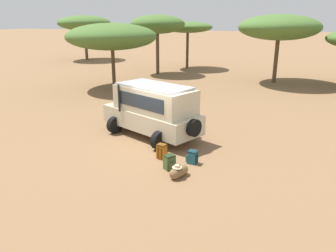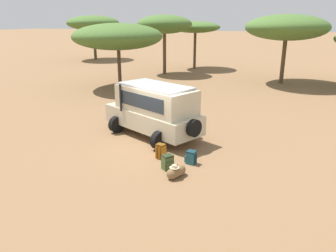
# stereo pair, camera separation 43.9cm
# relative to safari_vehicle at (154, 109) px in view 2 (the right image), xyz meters

# --- Properties ---
(ground_plane) EXTENTS (320.00, 320.00, 0.00)m
(ground_plane) POSITION_rel_safari_vehicle_xyz_m (0.55, -1.08, -1.29)
(ground_plane) COLOR olive
(safari_vehicle) EXTENTS (5.38, 3.82, 2.44)m
(safari_vehicle) POSITION_rel_safari_vehicle_xyz_m (0.00, 0.00, 0.00)
(safari_vehicle) COLOR beige
(safari_vehicle) RESTS_ON ground_plane
(backpack_beside_front_wheel) EXTENTS (0.40, 0.42, 0.60)m
(backpack_beside_front_wheel) POSITION_rel_safari_vehicle_xyz_m (1.38, -2.28, -1.00)
(backpack_beside_front_wheel) COLOR #B26619
(backpack_beside_front_wheel) RESTS_ON ground_plane
(backpack_cluster_center) EXTENTS (0.45, 0.35, 0.51)m
(backpack_cluster_center) POSITION_rel_safari_vehicle_xyz_m (2.63, -2.28, -1.05)
(backpack_cluster_center) COLOR #235B6B
(backpack_cluster_center) RESTS_ON ground_plane
(backpack_near_rear_wheel) EXTENTS (0.49, 0.48, 0.55)m
(backpack_near_rear_wheel) POSITION_rel_safari_vehicle_xyz_m (2.01, -3.09, -1.03)
(backpack_near_rear_wheel) COLOR #42562D
(backpack_near_rear_wheel) RESTS_ON ground_plane
(duffel_bag_low_black_case) EXTENTS (0.52, 0.80, 0.48)m
(duffel_bag_low_black_case) POSITION_rel_safari_vehicle_xyz_m (2.53, -3.55, -1.10)
(duffel_bag_low_black_case) COLOR brown
(duffel_bag_low_black_case) RESTS_ON ground_plane
(acacia_tree_far_left) EXTENTS (6.81, 7.39, 5.82)m
(acacia_tree_far_left) POSITION_rel_safari_vehicle_xyz_m (-21.09, 25.43, 3.53)
(acacia_tree_far_left) COLOR brown
(acacia_tree_far_left) RESTS_ON ground_plane
(acacia_tree_left_mid) EXTENTS (6.88, 7.44, 5.01)m
(acacia_tree_left_mid) POSITION_rel_safari_vehicle_xyz_m (-7.64, 9.63, 2.69)
(acacia_tree_left_mid) COLOR brown
(acacia_tree_left_mid) RESTS_ON ground_plane
(acacia_tree_centre_back) EXTENTS (5.43, 4.97, 5.72)m
(acacia_tree_centre_back) POSITION_rel_safari_vehicle_xyz_m (-7.08, 17.37, 3.50)
(acacia_tree_centre_back) COLOR brown
(acacia_tree_centre_back) RESTS_ON ground_plane
(acacia_tree_right_mid) EXTENTS (5.40, 5.65, 5.08)m
(acacia_tree_right_mid) POSITION_rel_safari_vehicle_xyz_m (-5.57, 22.34, 3.16)
(acacia_tree_right_mid) COLOR brown
(acacia_tree_right_mid) RESTS_ON ground_plane
(acacia_tree_far_right) EXTENTS (6.71, 7.25, 5.68)m
(acacia_tree_far_right) POSITION_rel_safari_vehicle_xyz_m (4.28, 16.52, 3.33)
(acacia_tree_far_right) COLOR brown
(acacia_tree_far_right) RESTS_ON ground_plane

